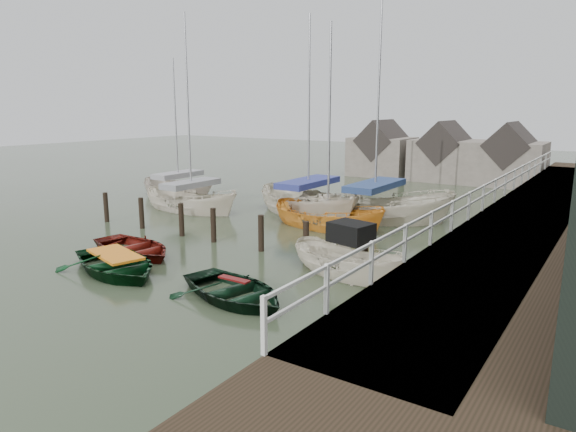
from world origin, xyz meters
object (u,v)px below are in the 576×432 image
Objects in this scene: sailboat_c at (328,227)px; sailboat_d at (374,219)px; rowboat_green at (116,273)px; motorboat at (347,273)px; sailboat_a at (192,209)px; sailboat_e at (179,196)px; rowboat_red at (134,255)px; sailboat_b at (308,214)px; rowboat_dkgreen at (235,300)px.

sailboat_c is 2.80m from sailboat_d.
motorboat is at bearing -42.98° from rowboat_green.
rowboat_green is 0.39× the size of sailboat_a.
sailboat_e reaches higher than motorboat.
rowboat_red is 0.88× the size of motorboat.
sailboat_a reaches higher than sailboat_e.
sailboat_b is at bearing 51.18° from motorboat.
rowboat_red is at bearing 50.41° from rowboat_green.
rowboat_red is at bearing 162.42° from sailboat_c.
sailboat_a is (-10.11, 8.68, 0.06)m from rowboat_dkgreen.
sailboat_d is at bearing -16.49° from rowboat_red.
rowboat_red is 12.40m from sailboat_e.
sailboat_c is at bearing -84.68° from sailboat_a.
sailboat_d is (1.12, 2.57, 0.05)m from sailboat_c.
sailboat_c is at bearing 0.43° from rowboat_green.
sailboat_e reaches higher than rowboat_green.
sailboat_c is at bearing 46.72° from motorboat.
rowboat_green is 0.43× the size of sailboat_c.
sailboat_b is at bearing 36.33° from rowboat_dkgreen.
sailboat_d is at bearing -1.46° from rowboat_green.
motorboat is at bearing -10.13° from rowboat_dkgreen.
rowboat_green is 0.37× the size of sailboat_d.
rowboat_green is at bearing -135.18° from sailboat_e.
motorboat is (7.68, 2.27, 0.10)m from rowboat_red.
rowboat_red is at bearing -165.97° from sailboat_b.
sailboat_d reaches higher than rowboat_red.
motorboat is 0.39× the size of sailboat_d.
rowboat_green is at bearing -148.38° from sailboat_a.
sailboat_c is (-2.20, 9.28, 0.01)m from rowboat_dkgreen.
sailboat_e is (-11.41, 1.88, 0.05)m from sailboat_c.
sailboat_b is (5.74, 2.41, -0.01)m from sailboat_a.
sailboat_a is (-11.81, 5.03, -0.03)m from motorboat.
motorboat reaches higher than rowboat_red.
sailboat_d is at bearing -79.58° from sailboat_e.
sailboat_a reaches higher than sailboat_b.
motorboat is 17.05m from sailboat_e.
sailboat_a is 9.57m from sailboat_d.
motorboat reaches higher than rowboat_dkgreen.
sailboat_d is (-2.78, 8.19, -0.04)m from motorboat.
sailboat_c is at bearing -106.52° from sailboat_b.
sailboat_c is (-3.90, 5.62, -0.08)m from motorboat.
rowboat_green reaches higher than rowboat_red.
rowboat_dkgreen is 17.60m from sailboat_e.
sailboat_b is (-4.37, 11.10, 0.06)m from rowboat_dkgreen.
sailboat_b reaches higher than rowboat_red.
rowboat_green is at bearing -136.42° from rowboat_red.
sailboat_c is (2.57, 9.61, 0.01)m from rowboat_green.
rowboat_green is 9.95m from sailboat_c.
sailboat_a is 1.20× the size of sailboat_e.
sailboat_a reaches higher than motorboat.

